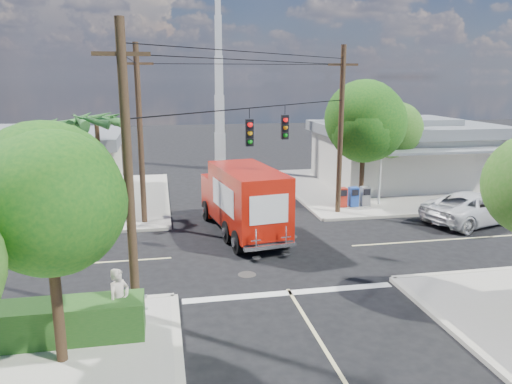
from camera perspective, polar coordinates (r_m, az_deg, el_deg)
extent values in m
plane|color=black|center=(21.72, 1.01, -6.83)|extent=(120.00, 120.00, 0.00)
cube|color=#A49E94|center=(35.30, 14.94, 0.62)|extent=(14.00, 14.00, 0.14)
cube|color=#B4AFA0|center=(32.89, 3.88, 0.14)|extent=(0.25, 14.00, 0.14)
cube|color=#B4AFA0|center=(29.34, 20.82, -2.28)|extent=(14.00, 0.25, 0.14)
cube|color=#A49E94|center=(32.55, -22.60, -0.98)|extent=(14.00, 14.00, 0.14)
cube|color=#B4AFA0|center=(31.84, -10.19, -0.47)|extent=(0.25, 14.00, 0.14)
cube|color=#B4AFA0|center=(25.97, -25.59, -4.64)|extent=(14.00, 0.25, 0.14)
cube|color=beige|center=(31.17, -2.78, -0.69)|extent=(0.12, 12.00, 0.01)
cube|color=beige|center=(25.62, 23.54, -4.82)|extent=(12.00, 0.12, 0.01)
cube|color=beige|center=(22.07, -25.58, -7.83)|extent=(12.00, 0.12, 0.01)
cube|color=silver|center=(17.84, 3.91, -11.41)|extent=(7.50, 0.40, 0.01)
cube|color=beige|center=(36.53, 16.55, 3.75)|extent=(11.00, 8.00, 3.40)
cube|color=gray|center=(36.27, 16.76, 6.95)|extent=(11.80, 8.80, 0.70)
cube|color=gray|center=(36.23, 16.81, 7.73)|extent=(6.05, 4.40, 0.50)
cube|color=gray|center=(32.14, 20.67, 4.42)|extent=(9.90, 1.80, 0.15)
cylinder|color=silver|center=(29.61, 13.96, 1.35)|extent=(0.12, 0.12, 2.90)
cube|color=beige|center=(33.88, -24.00, 2.30)|extent=(10.00, 8.00, 3.20)
cube|color=gray|center=(33.61, -24.31, 5.57)|extent=(10.80, 8.80, 0.70)
cube|color=gray|center=(33.56, -24.39, 6.41)|extent=(5.50, 4.40, 0.50)
cube|color=gray|center=(29.02, -26.30, 2.67)|extent=(9.00, 1.80, 0.15)
cylinder|color=silver|center=(27.69, -18.45, 0.06)|extent=(0.12, 0.12, 2.70)
cube|color=silver|center=(40.70, -4.12, 4.67)|extent=(0.80, 0.80, 3.00)
cube|color=silver|center=(40.37, -4.19, 8.89)|extent=(0.70, 0.70, 3.00)
cube|color=silver|center=(40.27, -4.26, 13.15)|extent=(0.60, 0.60, 3.00)
cube|color=silver|center=(40.39, -4.34, 17.40)|extent=(0.50, 0.50, 3.00)
cylinder|color=#422D1C|center=(13.88, -21.86, -10.77)|extent=(0.28, 0.28, 3.71)
sphere|color=#124C13|center=(13.15, -22.71, -1.45)|extent=(3.71, 3.71, 3.71)
sphere|color=#124C13|center=(13.38, -24.30, -0.34)|extent=(3.02, 3.02, 3.02)
sphere|color=#124C13|center=(12.83, -21.40, -2.22)|extent=(3.25, 3.25, 3.25)
cylinder|color=#422D1C|center=(29.59, 12.03, 2.62)|extent=(0.28, 0.28, 4.10)
sphere|color=#124C13|center=(29.25, 12.27, 7.56)|extent=(4.10, 4.10, 4.10)
sphere|color=#124C13|center=(29.26, 11.41, 8.11)|extent=(3.33, 3.33, 3.33)
sphere|color=#124C13|center=(29.13, 13.13, 7.24)|extent=(3.58, 3.58, 3.58)
cylinder|color=#422D1C|center=(32.67, 14.74, 2.98)|extent=(0.28, 0.28, 3.58)
sphere|color=#296A18|center=(32.37, 14.96, 6.89)|extent=(3.58, 3.58, 3.58)
sphere|color=#296A18|center=(32.36, 14.19, 7.33)|extent=(2.91, 2.91, 2.91)
sphere|color=#296A18|center=(32.27, 15.75, 6.63)|extent=(3.14, 3.14, 3.14)
cylinder|color=#422D1C|center=(28.09, -17.43, 2.70)|extent=(0.24, 0.24, 5.00)
cone|color=#2C6429|center=(27.67, -15.93, 8.09)|extent=(0.50, 2.06, 0.98)
cone|color=#2C6429|center=(28.40, -16.50, 8.17)|extent=(1.92, 1.68, 0.98)
cone|color=#2C6429|center=(28.66, -18.00, 8.11)|extent=(2.12, 0.95, 0.98)
cone|color=#2C6429|center=(28.26, -19.36, 7.95)|extent=(1.34, 2.07, 0.98)
cone|color=#2C6429|center=(27.49, -19.58, 7.81)|extent=(1.34, 2.07, 0.98)
cone|color=#2C6429|center=(26.92, -18.44, 7.80)|extent=(2.12, 0.95, 0.98)
cone|color=#2C6429|center=(27.01, -16.78, 7.93)|extent=(1.92, 1.68, 0.98)
cylinder|color=#422D1C|center=(29.87, -20.91, 2.64)|extent=(0.24, 0.24, 4.60)
cone|color=#2C6429|center=(29.43, -19.56, 7.32)|extent=(0.50, 2.06, 0.98)
cone|color=#2C6429|center=(30.17, -20.00, 7.41)|extent=(1.92, 1.68, 0.98)
cone|color=#2C6429|center=(30.47, -21.38, 7.35)|extent=(2.12, 0.95, 0.98)
cone|color=#2C6429|center=(30.11, -22.69, 7.18)|extent=(1.34, 2.07, 0.98)
cone|color=#2C6429|center=(29.35, -22.99, 7.03)|extent=(1.34, 2.07, 0.98)
cone|color=#2C6429|center=(28.75, -21.99, 7.01)|extent=(2.12, 0.95, 0.98)
cone|color=#2C6429|center=(28.79, -20.43, 7.15)|extent=(1.92, 1.68, 0.98)
cylinder|color=#473321|center=(15.10, -14.36, 1.63)|extent=(0.28, 0.28, 9.00)
cube|color=#473321|center=(14.84, -15.14, 15.00)|extent=(1.60, 0.12, 0.12)
cylinder|color=#473321|center=(27.05, 9.64, 6.73)|extent=(0.28, 0.28, 9.00)
cube|color=#473321|center=(26.91, 9.93, 14.15)|extent=(1.60, 0.12, 0.12)
cylinder|color=#473321|center=(25.37, -13.09, 6.17)|extent=(0.28, 0.28, 9.00)
cube|color=#473321|center=(25.22, -13.50, 14.08)|extent=(1.60, 0.12, 0.12)
cylinder|color=black|center=(20.47, 1.07, 9.72)|extent=(10.43, 10.43, 0.04)
cube|color=black|center=(19.61, -0.75, 6.79)|extent=(0.30, 0.24, 1.05)
sphere|color=red|center=(19.44, -0.68, 7.72)|extent=(0.20, 0.20, 0.20)
cube|color=black|center=(21.86, 3.31, 7.41)|extent=(0.30, 0.24, 1.05)
sphere|color=red|center=(21.69, 3.41, 8.24)|extent=(0.20, 0.20, 0.20)
cube|color=silver|center=(16.34, -22.99, -13.00)|extent=(5.94, 0.05, 0.08)
cube|color=silver|center=(16.18, -23.12, -11.72)|extent=(5.94, 0.05, 0.08)
cube|color=silver|center=(15.90, -12.91, -12.38)|extent=(0.09, 0.06, 1.00)
cube|color=#1C4A18|center=(15.60, -24.40, -13.59)|extent=(6.20, 1.20, 1.10)
cube|color=#AD2216|center=(28.83, 9.79, -0.59)|extent=(0.50, 0.50, 1.10)
cube|color=#1F44A3|center=(29.08, 11.08, -0.53)|extent=(0.50, 0.50, 1.10)
cube|color=slate|center=(29.35, 12.35, -0.46)|extent=(0.50, 0.50, 1.10)
cube|color=black|center=(24.14, -1.57, -3.50)|extent=(3.24, 7.59, 0.24)
cube|color=#B61508|center=(26.61, -3.49, -0.28)|extent=(2.48, 1.92, 2.07)
cube|color=black|center=(27.14, -3.89, 0.80)|extent=(1.99, 0.53, 0.90)
cube|color=silver|center=(27.56, -3.96, -1.23)|extent=(2.16, 0.43, 0.33)
cube|color=#B61508|center=(22.99, -0.95, -0.68)|extent=(3.14, 5.76, 2.73)
cube|color=white|center=(23.36, 1.84, -0.12)|extent=(0.52, 3.36, 1.23)
cube|color=white|center=(22.62, -3.82, -0.57)|extent=(0.52, 3.36, 1.23)
cube|color=white|center=(20.45, 1.51, -2.02)|extent=(1.68, 0.27, 1.23)
cube|color=silver|center=(20.79, 1.60, -6.24)|extent=(2.27, 0.57, 0.17)
cube|color=silver|center=(20.35, -0.01, -5.55)|extent=(0.43, 0.12, 0.94)
cube|color=silver|center=(20.80, 3.43, -5.16)|extent=(0.43, 0.12, 0.94)
cylinder|color=black|center=(26.39, -5.65, -2.12)|extent=(0.45, 1.07, 1.04)
cylinder|color=black|center=(26.96, -1.17, -1.72)|extent=(0.45, 1.07, 1.04)
cylinder|color=black|center=(21.34, -2.09, -5.74)|extent=(0.45, 1.07, 1.04)
cylinder|color=black|center=(22.05, 3.32, -5.13)|extent=(0.45, 1.07, 1.04)
imported|color=silver|center=(28.09, 23.75, -1.63)|extent=(6.38, 4.34, 1.62)
imported|color=beige|center=(15.17, -15.33, -11.89)|extent=(0.82, 0.83, 1.93)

